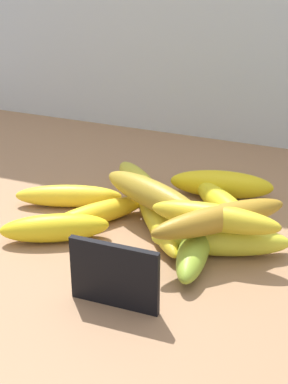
% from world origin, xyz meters
% --- Properties ---
extents(counter_top, '(1.10, 0.76, 0.03)m').
position_xyz_m(counter_top, '(0.00, 0.00, 0.01)').
color(counter_top, '#99704D').
rests_on(counter_top, ground).
extents(chalkboard_sign, '(0.11, 0.02, 0.08)m').
position_xyz_m(chalkboard_sign, '(0.05, -0.18, 0.07)').
color(chalkboard_sign, black).
rests_on(chalkboard_sign, counter_top).
extents(banana_0, '(0.13, 0.15, 0.03)m').
position_xyz_m(banana_0, '(-0.05, -0.01, 0.05)').
color(banana_0, yellow).
rests_on(banana_0, counter_top).
extents(banana_1, '(0.17, 0.07, 0.04)m').
position_xyz_m(banana_1, '(0.10, 0.14, 0.05)').
color(banana_1, yellow).
rests_on(banana_1, counter_top).
extents(banana_2, '(0.14, 0.15, 0.04)m').
position_xyz_m(banana_2, '(0.12, 0.08, 0.05)').
color(banana_2, yellow).
rests_on(banana_2, counter_top).
extents(banana_3, '(0.06, 0.16, 0.04)m').
position_xyz_m(banana_3, '(0.12, -0.06, 0.05)').
color(banana_3, '#92B332').
rests_on(banana_3, counter_top).
extents(banana_4, '(0.15, 0.11, 0.04)m').
position_xyz_m(banana_4, '(-0.08, -0.07, 0.05)').
color(banana_4, yellow).
rests_on(banana_4, counter_top).
extents(banana_5, '(0.14, 0.19, 0.03)m').
position_xyz_m(banana_5, '(0.04, 0.01, 0.05)').
color(banana_5, yellow).
rests_on(banana_5, counter_top).
extents(banana_6, '(0.15, 0.15, 0.04)m').
position_xyz_m(banana_6, '(-0.02, 0.10, 0.05)').
color(banana_6, gold).
rests_on(banana_6, counter_top).
extents(banana_7, '(0.17, 0.09, 0.03)m').
position_xyz_m(banana_7, '(-0.11, 0.03, 0.05)').
color(banana_7, yellow).
rests_on(banana_7, counter_top).
extents(banana_8, '(0.19, 0.09, 0.04)m').
position_xyz_m(banana_8, '(0.14, -0.02, 0.05)').
color(banana_8, yellow).
rests_on(banana_8, counter_top).
extents(banana_9, '(0.17, 0.04, 0.04)m').
position_xyz_m(banana_9, '(0.14, -0.03, 0.09)').
color(banana_9, yellow).
rests_on(banana_9, banana_8).
extents(banana_10, '(0.18, 0.11, 0.04)m').
position_xyz_m(banana_10, '(0.03, 0.01, 0.08)').
color(banana_10, '#AA8C28').
rests_on(banana_10, banana_5).
extents(banana_11, '(0.17, 0.17, 0.04)m').
position_xyz_m(banana_11, '(0.14, -0.03, 0.09)').
color(banana_11, '#B08123').
rests_on(banana_11, banana_8).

